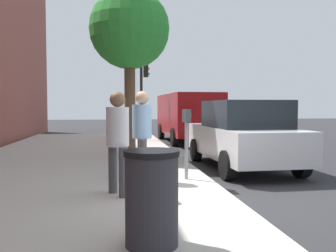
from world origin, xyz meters
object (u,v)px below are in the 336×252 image
at_px(parking_meter, 187,129).
at_px(trash_bin, 152,198).
at_px(pedestrian_bystander, 118,135).
at_px(pedestrian_at_meter, 142,128).
at_px(parked_van_far, 188,115).
at_px(traffic_signal, 144,85).
at_px(parked_sedan_near, 242,134).
at_px(street_tree, 130,31).

xyz_separation_m(parking_meter, trash_bin, (-3.39, 1.05, -0.51)).
bearing_deg(pedestrian_bystander, parking_meter, 12.36).
distance_m(pedestrian_at_meter, pedestrian_bystander, 1.24).
distance_m(parked_van_far, traffic_signal, 2.41).
xyz_separation_m(parking_meter, pedestrian_bystander, (-1.14, 1.38, -0.01)).
bearing_deg(traffic_signal, pedestrian_at_meter, 175.27).
xyz_separation_m(parking_meter, traffic_signal, (8.91, 0.16, 1.41)).
distance_m(parking_meter, parked_van_far, 9.24).
bearing_deg(parking_meter, pedestrian_bystander, 129.53).
relative_size(parked_sedan_near, parked_van_far, 0.84).
distance_m(pedestrian_at_meter, parked_van_far, 9.45).
distance_m(parked_sedan_near, street_tree, 4.47).
height_order(pedestrian_at_meter, pedestrian_bystander, pedestrian_at_meter).
relative_size(pedestrian_at_meter, parked_van_far, 0.34).
bearing_deg(street_tree, parking_meter, -164.89).
relative_size(parked_van_far, street_tree, 1.07).
height_order(traffic_signal, trash_bin, traffic_signal).
relative_size(parking_meter, pedestrian_bystander, 0.82).
xyz_separation_m(pedestrian_at_meter, trash_bin, (-3.39, 0.15, -0.54)).
relative_size(parked_van_far, trash_bin, 5.21).
xyz_separation_m(pedestrian_at_meter, pedestrian_bystander, (-1.15, 0.48, -0.04)).
relative_size(street_tree, traffic_signal, 1.37).
bearing_deg(parking_meter, pedestrian_at_meter, 89.69).
distance_m(pedestrian_at_meter, street_tree, 4.50).
bearing_deg(pedestrian_at_meter, trash_bin, -93.91).
bearing_deg(parking_meter, parked_sedan_near, -44.97).
height_order(parking_meter, parked_van_far, parked_van_far).
bearing_deg(street_tree, parked_sedan_near, -122.21).
bearing_deg(pedestrian_at_meter, parked_sedan_near, 32.56).
bearing_deg(parked_sedan_near, pedestrian_at_meter, 123.92).
height_order(parked_sedan_near, parked_van_far, parked_van_far).
height_order(parking_meter, trash_bin, parking_meter).
height_order(parked_sedan_near, traffic_signal, traffic_signal).
relative_size(parking_meter, parked_van_far, 0.27).
height_order(parking_meter, pedestrian_at_meter, pedestrian_at_meter).
height_order(pedestrian_bystander, street_tree, street_tree).
bearing_deg(parked_sedan_near, parked_van_far, 0.01).
bearing_deg(parked_van_far, pedestrian_bystander, 162.39).
relative_size(pedestrian_at_meter, pedestrian_bystander, 1.03).
xyz_separation_m(traffic_signal, trash_bin, (-12.30, 0.89, -1.92)).
height_order(pedestrian_bystander, parked_sedan_near, pedestrian_bystander).
bearing_deg(pedestrian_bystander, pedestrian_at_meter, 39.91).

